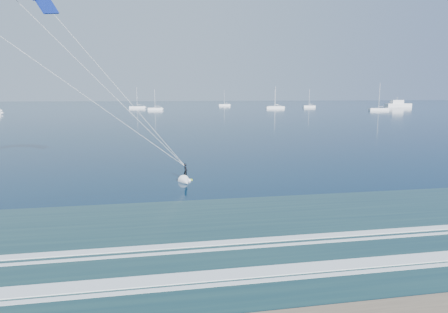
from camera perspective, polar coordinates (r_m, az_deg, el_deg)
name	(u,v)px	position (r m, az deg, el deg)	size (l,w,h in m)	color
kitesurfer_rig	(102,85)	(35.83, -16.97, 9.72)	(20.08, 7.71, 18.05)	#BBF01C
motor_yacht	(398,104)	(270.24, 23.58, 6.82)	(15.99, 4.27, 6.48)	white
sailboat_2	(137,107)	(235.34, -12.30, 6.89)	(8.88, 2.40, 11.94)	white
sailboat_3	(155,109)	(210.23, -9.82, 6.74)	(7.46, 2.40, 10.52)	white
sailboat_4	(224,105)	(276.22, 0.05, 7.38)	(7.80, 2.40, 10.73)	white
sailboat_5	(275,107)	(237.44, 7.25, 7.04)	(7.86, 2.40, 10.85)	white
sailboat_6	(379,109)	(216.23, 21.22, 6.33)	(10.24, 2.40, 13.67)	white
sailboat_7	(309,106)	(250.65, 12.05, 7.02)	(7.40, 2.40, 10.84)	white
sailboat_8	(275,107)	(230.25, 7.31, 6.98)	(10.54, 2.40, 12.32)	white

